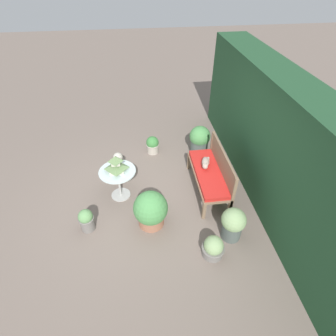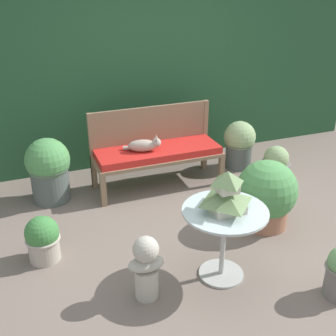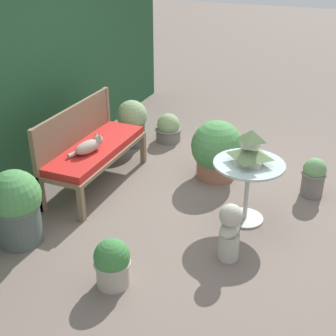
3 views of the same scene
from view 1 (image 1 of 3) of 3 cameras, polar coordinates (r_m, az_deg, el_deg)
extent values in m
plane|color=#75665B|center=(5.28, -4.50, -7.23)|extent=(30.00, 30.00, 0.00)
cube|color=#234C2D|center=(5.14, 22.77, 4.75)|extent=(6.40, 0.74, 2.32)
cube|color=#7F664C|center=(5.92, 4.53, 1.38)|extent=(0.06, 0.06, 0.37)
cube|color=#7F664C|center=(4.90, 7.83, -9.26)|extent=(0.06, 0.06, 0.37)
cube|color=#7F664C|center=(6.03, 9.06, 1.74)|extent=(0.06, 0.06, 0.37)
cube|color=#7F664C|center=(5.02, 13.26, -8.55)|extent=(0.06, 0.06, 0.37)
cube|color=#7F664C|center=(5.30, 8.72, -1.56)|extent=(1.52, 0.55, 0.04)
cube|color=red|center=(5.26, 8.79, -1.06)|extent=(1.46, 0.50, 0.08)
cube|color=#7F664C|center=(5.86, 9.43, 3.90)|extent=(0.06, 0.06, 0.93)
cube|color=#7F664C|center=(4.83, 13.87, -6.34)|extent=(0.06, 0.06, 0.93)
cube|color=#7F664C|center=(5.16, 11.78, 1.36)|extent=(1.46, 0.04, 0.44)
ellipsoid|color=#A89989|center=(5.33, 8.11, 1.21)|extent=(0.36, 0.23, 0.14)
sphere|color=#A89989|center=(5.18, 8.09, 0.36)|extent=(0.11, 0.11, 0.11)
cone|color=#A89989|center=(5.14, 8.49, 0.89)|extent=(0.04, 0.04, 0.05)
cone|color=#A89989|center=(5.14, 7.83, 0.95)|extent=(0.04, 0.04, 0.05)
cylinder|color=#A89989|center=(5.46, 8.74, 1.64)|extent=(0.19, 0.10, 0.05)
cylinder|color=#B7B7B2|center=(5.46, -10.18, -5.72)|extent=(0.39, 0.39, 0.02)
cylinder|color=#B7B7B2|center=(5.25, -10.56, -3.38)|extent=(0.04, 0.04, 0.63)
cylinder|color=silver|center=(5.04, -11.00, -0.70)|extent=(0.70, 0.70, 0.01)
torus|color=#B7B7B2|center=(5.05, -10.98, -0.80)|extent=(0.70, 0.70, 0.02)
cube|color=beige|center=(5.01, -11.06, -0.33)|extent=(0.26, 0.26, 0.07)
pyramid|color=#668451|center=(4.96, -11.18, 0.42)|extent=(0.35, 0.35, 0.10)
cube|color=beige|center=(4.91, -11.30, 1.16)|extent=(0.16, 0.16, 0.06)
pyramid|color=#668451|center=(4.86, -11.43, 1.96)|extent=(0.21, 0.21, 0.11)
cylinder|color=#B7B2A3|center=(5.89, -10.47, -0.19)|extent=(0.19, 0.19, 0.26)
ellipsoid|color=#B7B2A3|center=(5.77, -10.68, 1.24)|extent=(0.30, 0.18, 0.11)
sphere|color=#B7B2A3|center=(5.69, -10.85, 2.32)|extent=(0.21, 0.21, 0.21)
cylinder|color=#4C5651|center=(6.39, 6.76, 4.68)|extent=(0.42, 0.42, 0.41)
torus|color=#4C5651|center=(6.28, 6.89, 6.12)|extent=(0.45, 0.45, 0.03)
sphere|color=#4C8E4C|center=(6.22, 6.96, 6.87)|extent=(0.49, 0.49, 0.49)
cylinder|color=#4C5651|center=(4.73, 13.65, -12.82)|extent=(0.34, 0.34, 0.35)
torus|color=#4C5651|center=(4.61, 13.96, -11.57)|extent=(0.38, 0.38, 0.03)
sphere|color=#89A870|center=(4.54, 14.13, -10.90)|extent=(0.42, 0.42, 0.42)
cylinder|color=slate|center=(4.53, 9.69, -17.29)|extent=(0.34, 0.34, 0.18)
torus|color=slate|center=(4.46, 9.81, -16.73)|extent=(0.38, 0.38, 0.03)
sphere|color=#89A870|center=(4.41, 9.91, -16.25)|extent=(0.32, 0.32, 0.32)
cylinder|color=#ADA393|center=(6.45, -3.35, 4.33)|extent=(0.28, 0.28, 0.23)
torus|color=#ADA393|center=(6.39, -3.39, 5.08)|extent=(0.31, 0.31, 0.03)
sphere|color=#3D7F3D|center=(6.36, -3.41, 5.57)|extent=(0.30, 0.30, 0.30)
cylinder|color=#9E664C|center=(4.82, -3.69, -10.68)|extent=(0.46, 0.46, 0.29)
torus|color=#9E664C|center=(4.71, -3.76, -9.64)|extent=(0.50, 0.50, 0.03)
sphere|color=#4C8E4C|center=(4.62, -3.82, -8.68)|extent=(0.61, 0.61, 0.61)
cylinder|color=slate|center=(4.94, -17.12, -11.40)|extent=(0.25, 0.25, 0.28)
torus|color=slate|center=(4.85, -17.42, -10.43)|extent=(0.28, 0.28, 0.03)
sphere|color=#66995B|center=(4.80, -17.55, -10.00)|extent=(0.25, 0.25, 0.25)
camera|label=2|loc=(6.30, -38.10, 18.53)|focal=45.00mm
camera|label=3|loc=(8.10, -19.20, 29.64)|focal=50.00mm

